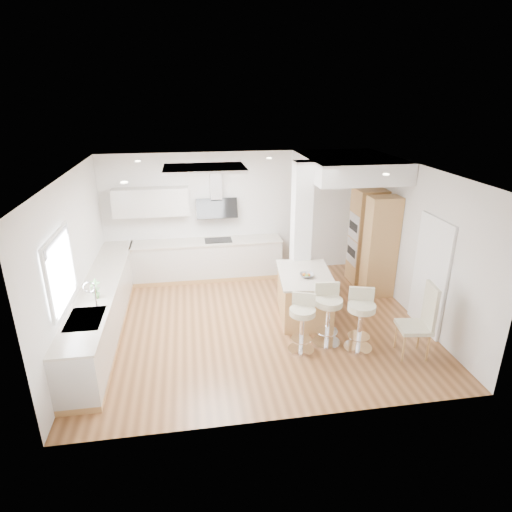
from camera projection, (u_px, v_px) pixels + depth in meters
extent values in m
plane|color=#935E36|center=(256.00, 323.00, 7.90)|extent=(6.00, 6.00, 0.00)
cube|color=white|center=(256.00, 323.00, 7.90)|extent=(6.00, 5.00, 0.02)
cube|color=silver|center=(239.00, 214.00, 9.70)|extent=(6.00, 0.04, 2.80)
cube|color=silver|center=(74.00, 263.00, 6.96)|extent=(0.04, 5.00, 2.80)
cube|color=silver|center=(417.00, 243.00, 7.84)|extent=(0.04, 5.00, 2.80)
cube|color=white|center=(204.00, 168.00, 7.34)|extent=(1.40, 0.95, 0.05)
cube|color=white|center=(205.00, 169.00, 7.34)|extent=(1.25, 0.80, 0.03)
cylinder|color=white|center=(138.00, 161.00, 7.98)|extent=(0.10, 0.10, 0.02)
cylinder|color=white|center=(124.00, 182.00, 6.14)|extent=(0.10, 0.10, 0.02)
cylinder|color=white|center=(269.00, 158.00, 8.35)|extent=(0.10, 0.10, 0.02)
cylinder|color=white|center=(352.00, 160.00, 8.11)|extent=(0.10, 0.10, 0.02)
cylinder|color=white|center=(386.00, 174.00, 6.73)|extent=(0.10, 0.10, 0.02)
cube|color=silver|center=(60.00, 270.00, 6.04)|extent=(0.03, 1.15, 0.95)
cube|color=white|center=(54.00, 236.00, 5.86)|extent=(0.04, 1.28, 0.06)
cube|color=white|center=(66.00, 302.00, 6.23)|extent=(0.04, 1.28, 0.06)
cube|color=white|center=(48.00, 288.00, 5.48)|extent=(0.04, 0.06, 0.95)
cube|color=white|center=(71.00, 255.00, 6.61)|extent=(0.04, 0.06, 0.95)
cube|color=#B2B4BB|center=(56.00, 241.00, 5.89)|extent=(0.03, 1.18, 0.14)
cube|color=#413B33|center=(431.00, 277.00, 7.43)|extent=(0.02, 0.90, 2.00)
cube|color=white|center=(430.00, 277.00, 7.43)|extent=(0.05, 1.00, 2.10)
cube|color=tan|center=(106.00, 326.00, 7.72)|extent=(0.60, 4.50, 0.10)
cube|color=beige|center=(103.00, 305.00, 7.56)|extent=(0.60, 4.50, 0.76)
cube|color=beige|center=(100.00, 284.00, 7.42)|extent=(0.63, 4.50, 0.04)
cube|color=silver|center=(85.00, 319.00, 6.26)|extent=(0.50, 0.75, 0.02)
cube|color=silver|center=(83.00, 328.00, 6.12)|extent=(0.40, 0.34, 0.10)
cube|color=silver|center=(88.00, 316.00, 6.45)|extent=(0.40, 0.34, 0.10)
cylinder|color=white|center=(96.00, 298.00, 6.49)|extent=(0.02, 0.02, 0.36)
torus|color=white|center=(89.00, 287.00, 6.41)|extent=(0.18, 0.02, 0.18)
imported|color=#5D9B4F|center=(95.00, 289.00, 6.81)|extent=(0.17, 0.12, 0.33)
cube|color=tan|center=(209.00, 276.00, 9.80)|extent=(3.30, 0.60, 0.10)
cube|color=beige|center=(208.00, 259.00, 9.65)|extent=(3.30, 0.60, 0.76)
cube|color=beige|center=(207.00, 242.00, 9.50)|extent=(3.33, 0.63, 0.04)
cube|color=black|center=(218.00, 240.00, 9.53)|extent=(0.60, 0.40, 0.01)
cube|color=beige|center=(151.00, 202.00, 9.12)|extent=(1.60, 0.34, 0.60)
cube|color=silver|center=(216.00, 183.00, 9.26)|extent=(0.25, 0.18, 0.70)
cube|color=black|center=(217.00, 209.00, 9.39)|extent=(0.90, 0.26, 0.44)
cube|color=white|center=(301.00, 233.00, 8.43)|extent=(0.35, 0.35, 2.80)
cube|color=white|center=(348.00, 166.00, 8.56)|extent=(1.78, 2.20, 0.40)
cube|color=tan|center=(367.00, 237.00, 9.30)|extent=(0.62, 0.62, 2.10)
cube|color=tan|center=(380.00, 248.00, 8.65)|extent=(0.62, 0.40, 2.10)
cube|color=silver|center=(354.00, 226.00, 9.16)|extent=(0.02, 0.55, 0.55)
cube|color=silver|center=(352.00, 252.00, 9.37)|extent=(0.02, 0.55, 0.55)
cube|color=black|center=(353.00, 226.00, 9.16)|extent=(0.01, 0.45, 0.18)
cube|color=black|center=(351.00, 252.00, 9.37)|extent=(0.01, 0.45, 0.18)
cube|color=tan|center=(304.00, 296.00, 8.02)|extent=(1.02, 1.45, 0.84)
cube|color=beige|center=(305.00, 275.00, 7.86)|extent=(1.11, 1.54, 0.04)
imported|color=gray|center=(306.00, 275.00, 7.71)|extent=(0.28, 0.28, 0.06)
sphere|color=#C56017|center=(309.00, 275.00, 7.71)|extent=(0.08, 0.08, 0.07)
sphere|color=#C56017|center=(304.00, 275.00, 7.72)|extent=(0.08, 0.08, 0.07)
sphere|color=olive|center=(307.00, 276.00, 7.67)|extent=(0.08, 0.08, 0.07)
cylinder|color=white|center=(301.00, 349.00, 7.08)|extent=(0.57, 0.57, 0.03)
cylinder|color=white|center=(302.00, 332.00, 6.96)|extent=(0.09, 0.09, 0.65)
cylinder|color=white|center=(301.00, 339.00, 7.00)|extent=(0.44, 0.44, 0.01)
cylinder|color=beige|center=(302.00, 312.00, 6.82)|extent=(0.54, 0.54, 0.10)
cube|color=beige|center=(304.00, 299.00, 6.92)|extent=(0.37, 0.18, 0.22)
cylinder|color=white|center=(326.00, 342.00, 7.29)|extent=(0.51, 0.51, 0.03)
cylinder|color=white|center=(327.00, 323.00, 7.15)|extent=(0.08, 0.08, 0.70)
cylinder|color=white|center=(327.00, 331.00, 7.21)|extent=(0.40, 0.40, 0.02)
cylinder|color=beige|center=(329.00, 302.00, 7.01)|extent=(0.49, 0.49, 0.11)
cube|color=beige|center=(327.00, 289.00, 7.11)|extent=(0.41, 0.09, 0.24)
cylinder|color=white|center=(358.00, 347.00, 7.13)|extent=(0.58, 0.58, 0.03)
cylinder|color=white|center=(360.00, 329.00, 7.00)|extent=(0.09, 0.09, 0.69)
cylinder|color=white|center=(359.00, 336.00, 7.05)|extent=(0.45, 0.45, 0.02)
cylinder|color=beige|center=(362.00, 307.00, 6.86)|extent=(0.56, 0.56, 0.11)
cube|color=beige|center=(362.00, 294.00, 6.96)|extent=(0.40, 0.17, 0.23)
cube|color=beige|center=(414.00, 327.00, 6.80)|extent=(0.54, 0.54, 0.06)
cube|color=beige|center=(430.00, 308.00, 6.68)|extent=(0.12, 0.45, 0.77)
cylinder|color=tan|center=(404.00, 348.00, 6.71)|extent=(0.04, 0.04, 0.47)
cylinder|color=tan|center=(396.00, 335.00, 7.07)|extent=(0.04, 0.04, 0.47)
cylinder|color=tan|center=(428.00, 348.00, 6.72)|extent=(0.04, 0.04, 0.47)
cylinder|color=tan|center=(419.00, 335.00, 7.08)|extent=(0.04, 0.04, 0.47)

